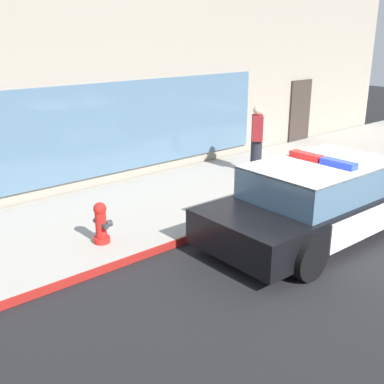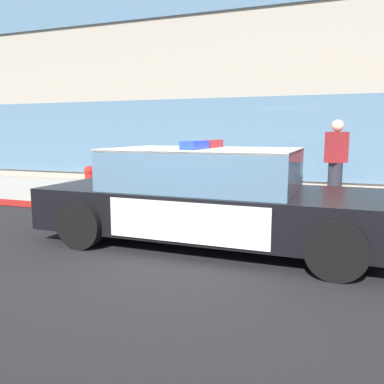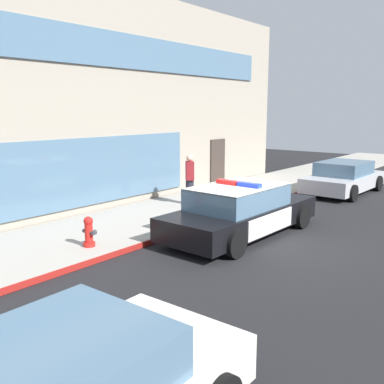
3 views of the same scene
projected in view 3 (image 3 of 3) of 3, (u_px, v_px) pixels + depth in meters
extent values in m
plane|color=black|center=(259.00, 241.00, 11.18)|extent=(48.00, 48.00, 0.00)
cube|color=#A39E93|center=(155.00, 217.00, 13.46)|extent=(48.00, 3.48, 0.15)
cube|color=maroon|center=(200.00, 226.00, 12.37)|extent=(28.80, 0.04, 0.14)
cube|color=gray|center=(16.00, 102.00, 16.45)|extent=(21.15, 9.74, 7.24)
cube|color=slate|center=(28.00, 180.00, 11.88)|extent=(12.69, 0.08, 2.10)
cube|color=#382D28|center=(217.00, 164.00, 18.74)|extent=(1.00, 0.08, 2.10)
cube|color=slate|center=(97.00, 47.00, 13.12)|extent=(17.77, 0.08, 1.10)
cube|color=black|center=(242.00, 217.00, 11.68)|extent=(5.10, 1.98, 0.60)
cube|color=silver|center=(272.00, 201.00, 12.87)|extent=(1.76, 1.87, 0.05)
cube|color=silver|center=(201.00, 224.00, 10.32)|extent=(1.45, 1.87, 0.05)
cube|color=silver|center=(212.00, 212.00, 12.21)|extent=(2.13, 0.07, 0.51)
cube|color=silver|center=(271.00, 223.00, 11.00)|extent=(2.13, 0.07, 0.51)
cube|color=yellow|center=(211.00, 212.00, 12.22)|extent=(0.22, 0.02, 0.26)
cube|color=slate|center=(238.00, 197.00, 11.42)|extent=(2.67, 1.74, 0.60)
cube|color=silver|center=(238.00, 186.00, 11.37)|extent=(2.67, 1.74, 0.04)
cube|color=red|center=(228.00, 182.00, 11.57)|extent=(0.21, 0.64, 0.11)
cube|color=blue|center=(249.00, 185.00, 11.14)|extent=(0.21, 0.64, 0.11)
cylinder|color=black|center=(246.00, 207.00, 13.56)|extent=(0.68, 0.23, 0.68)
cylinder|color=black|center=(302.00, 217.00, 12.37)|extent=(0.68, 0.23, 0.68)
cylinder|color=black|center=(174.00, 229.00, 11.05)|extent=(0.68, 0.23, 0.68)
cylinder|color=black|center=(235.00, 244.00, 9.86)|extent=(0.68, 0.23, 0.68)
cylinder|color=red|center=(89.00, 244.00, 10.28)|extent=(0.28, 0.28, 0.10)
cylinder|color=red|center=(89.00, 233.00, 10.23)|extent=(0.19, 0.19, 0.45)
sphere|color=red|center=(88.00, 221.00, 10.17)|extent=(0.22, 0.22, 0.22)
cylinder|color=#333338|center=(88.00, 218.00, 10.16)|extent=(0.06, 0.06, 0.05)
cylinder|color=#333338|center=(93.00, 233.00, 10.13)|extent=(0.09, 0.10, 0.09)
cylinder|color=#333338|center=(85.00, 231.00, 10.31)|extent=(0.09, 0.10, 0.09)
cylinder|color=#333338|center=(94.00, 232.00, 10.35)|extent=(0.10, 0.12, 0.12)
cube|color=#B7B7BC|center=(343.00, 181.00, 17.57)|extent=(4.40, 1.96, 0.56)
cube|color=slate|center=(344.00, 169.00, 17.47)|extent=(2.30, 1.73, 0.56)
cylinder|color=black|center=(335.00, 179.00, 19.27)|extent=(0.64, 0.21, 0.64)
cylinder|color=black|center=(378.00, 183.00, 18.08)|extent=(0.64, 0.21, 0.64)
cylinder|color=black|center=(306.00, 187.00, 17.11)|extent=(0.64, 0.21, 0.64)
cylinder|color=black|center=(353.00, 193.00, 15.93)|extent=(0.64, 0.21, 0.64)
cube|color=slate|center=(35.00, 379.00, 3.81)|extent=(2.40, 1.74, 0.56)
cylinder|color=black|center=(100.00, 344.00, 5.67)|extent=(0.64, 0.21, 0.64)
cylinder|color=#23232D|center=(190.00, 192.00, 14.82)|extent=(0.28, 0.28, 0.85)
cube|color=maroon|center=(190.00, 171.00, 14.68)|extent=(0.47, 0.47, 0.62)
sphere|color=beige|center=(190.00, 158.00, 14.60)|extent=(0.24, 0.24, 0.24)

